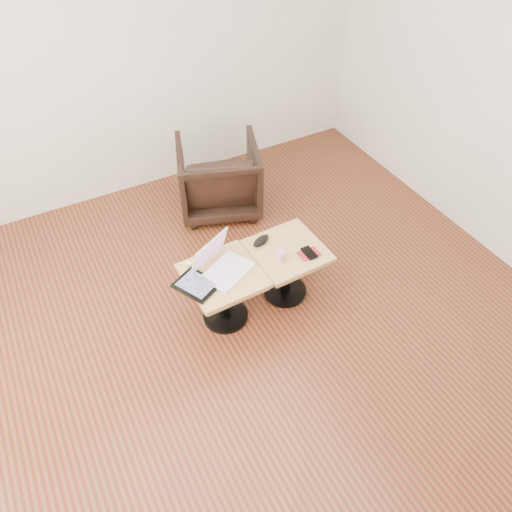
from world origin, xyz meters
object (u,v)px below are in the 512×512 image
striped_cup (280,256)px  side_table_left (224,285)px  laptop (222,265)px  side_table_right (287,261)px  armchair (219,177)px

striped_cup → side_table_left: bearing=169.5°
side_table_left → striped_cup: striped_cup is taller
laptop → side_table_right: bearing=-30.4°
side_table_right → laptop: 0.51m
laptop → striped_cup: (0.38, -0.11, -0.01)m
side_table_right → striped_cup: striped_cup is taller
striped_cup → armchair: 1.27m
side_table_right → laptop: bearing=173.6°
side_table_left → striped_cup: size_ratio=6.21×
armchair → side_table_left: bearing=85.9°
side_table_left → armchair: (0.52, 1.18, -0.02)m
side_table_left → laptop: (0.01, 0.04, 0.16)m
laptop → striped_cup: bearing=-42.3°
laptop → armchair: size_ratio=0.61×
laptop → armchair: (0.51, 1.14, -0.18)m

